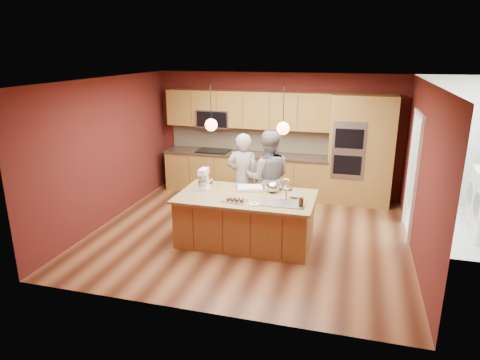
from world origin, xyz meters
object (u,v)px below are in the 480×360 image
(island, at_px, (247,218))
(stand_mixer, at_px, (204,181))
(person_right, at_px, (268,178))
(person_left, at_px, (243,178))
(mixing_bowl, at_px, (273,187))

(island, distance_m, stand_mixer, 0.99)
(person_right, xyz_separation_m, stand_mixer, (-0.97, -0.77, 0.11))
(person_left, xyz_separation_m, stand_mixer, (-0.50, -0.77, 0.14))
(mixing_bowl, bearing_deg, island, -142.71)
(island, height_order, stand_mixer, island)
(island, relative_size, person_right, 1.28)
(stand_mixer, height_order, mixing_bowl, stand_mixer)
(person_left, bearing_deg, island, 104.60)
(person_right, bearing_deg, island, 66.81)
(person_left, distance_m, person_right, 0.47)
(island, bearing_deg, person_left, 108.84)
(person_right, height_order, stand_mixer, person_right)
(person_left, distance_m, stand_mixer, 0.93)
(person_right, height_order, mixing_bowl, person_right)
(person_left, height_order, person_right, person_right)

